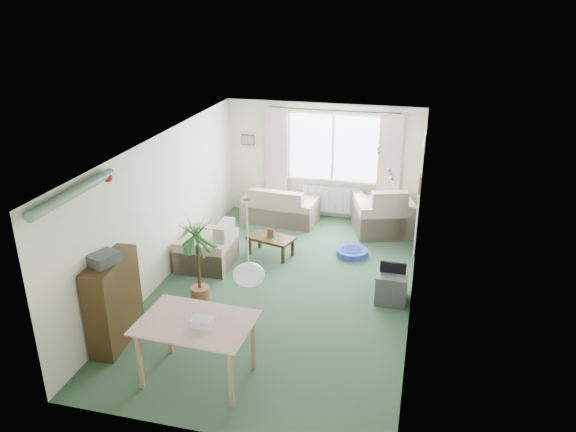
% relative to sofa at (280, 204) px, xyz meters
% --- Properties ---
extents(ground, '(6.50, 6.50, 0.00)m').
position_rel_sofa_xyz_m(ground, '(0.78, -2.75, -0.37)').
color(ground, '#2C4A32').
extents(window, '(1.80, 0.03, 1.30)m').
position_rel_sofa_xyz_m(window, '(0.98, 0.48, 1.13)').
color(window, white).
extents(curtain_rod, '(2.60, 0.03, 0.03)m').
position_rel_sofa_xyz_m(curtain_rod, '(0.98, 0.40, 1.90)').
color(curtain_rod, black).
extents(curtain_left, '(0.45, 0.08, 2.00)m').
position_rel_sofa_xyz_m(curtain_left, '(-0.17, 0.38, 0.90)').
color(curtain_left, beige).
extents(curtain_right, '(0.45, 0.08, 2.00)m').
position_rel_sofa_xyz_m(curtain_right, '(2.13, 0.38, 0.90)').
color(curtain_right, beige).
extents(radiator, '(1.20, 0.10, 0.55)m').
position_rel_sofa_xyz_m(radiator, '(0.98, 0.44, 0.03)').
color(radiator, white).
extents(doorway, '(0.03, 0.95, 2.00)m').
position_rel_sofa_xyz_m(doorway, '(2.77, -0.55, 0.63)').
color(doorway, black).
extents(pendant_lamp, '(0.36, 0.36, 0.36)m').
position_rel_sofa_xyz_m(pendant_lamp, '(0.98, -5.05, 1.11)').
color(pendant_lamp, white).
extents(tinsel_garland, '(1.60, 1.60, 0.12)m').
position_rel_sofa_xyz_m(tinsel_garland, '(-1.14, -5.05, 1.91)').
color(tinsel_garland, '#196626').
extents(bauble_cluster_a, '(0.20, 0.20, 0.20)m').
position_rel_sofa_xyz_m(bauble_cluster_a, '(2.08, -1.85, 1.85)').
color(bauble_cluster_a, silver).
extents(bauble_cluster_b, '(0.20, 0.20, 0.20)m').
position_rel_sofa_xyz_m(bauble_cluster_b, '(2.38, -3.05, 1.85)').
color(bauble_cluster_b, silver).
extents(wall_picture_back, '(0.28, 0.03, 0.22)m').
position_rel_sofa_xyz_m(wall_picture_back, '(-0.82, 0.48, 1.18)').
color(wall_picture_back, brown).
extents(wall_picture_right, '(0.03, 0.24, 0.30)m').
position_rel_sofa_xyz_m(wall_picture_right, '(2.76, -1.55, 1.18)').
color(wall_picture_right, brown).
extents(sofa, '(1.55, 0.90, 0.75)m').
position_rel_sofa_xyz_m(sofa, '(0.00, 0.00, 0.00)').
color(sofa, beige).
rests_on(sofa, ground).
extents(armchair_corner, '(1.34, 1.31, 0.97)m').
position_rel_sofa_xyz_m(armchair_corner, '(2.11, -0.02, 0.11)').
color(armchair_corner, beige).
rests_on(armchair_corner, ground).
extents(armchair_left, '(0.90, 0.94, 0.83)m').
position_rel_sofa_xyz_m(armchair_left, '(-0.72, -2.25, 0.04)').
color(armchair_left, beige).
rests_on(armchair_left, ground).
extents(coffee_table, '(0.89, 0.64, 0.36)m').
position_rel_sofa_xyz_m(coffee_table, '(0.25, -1.61, -0.19)').
color(coffee_table, black).
rests_on(coffee_table, ground).
extents(photo_frame, '(0.12, 0.03, 0.16)m').
position_rel_sofa_xyz_m(photo_frame, '(0.25, -1.61, 0.07)').
color(photo_frame, brown).
rests_on(photo_frame, coffee_table).
extents(bookshelf, '(0.42, 1.03, 1.23)m').
position_rel_sofa_xyz_m(bookshelf, '(-1.06, -4.68, 0.24)').
color(bookshelf, black).
rests_on(bookshelf, ground).
extents(hifi_box, '(0.38, 0.42, 0.14)m').
position_rel_sofa_xyz_m(hifi_box, '(-1.05, -4.78, 0.93)').
color(hifi_box, '#3E3E44').
rests_on(hifi_box, bookshelf).
extents(houseplant, '(0.64, 0.64, 1.42)m').
position_rel_sofa_xyz_m(houseplant, '(-0.35, -3.47, 0.34)').
color(houseplant, '#1D4B1A').
rests_on(houseplant, ground).
extents(dining_table, '(1.30, 0.89, 0.79)m').
position_rel_sofa_xyz_m(dining_table, '(0.33, -5.14, 0.02)').
color(dining_table, tan).
rests_on(dining_table, ground).
extents(gift_box, '(0.25, 0.19, 0.12)m').
position_rel_sofa_xyz_m(gift_box, '(0.43, -5.20, 0.48)').
color(gift_box, white).
rests_on(gift_box, dining_table).
extents(tv_cube, '(0.47, 0.52, 0.47)m').
position_rel_sofa_xyz_m(tv_cube, '(2.48, -2.66, -0.14)').
color(tv_cube, '#37373C').
rests_on(tv_cube, ground).
extents(pet_bed, '(0.73, 0.73, 0.11)m').
position_rel_sofa_xyz_m(pet_bed, '(1.67, -1.26, -0.32)').
color(pet_bed, navy).
rests_on(pet_bed, ground).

